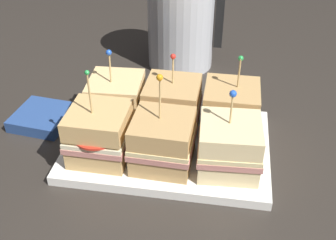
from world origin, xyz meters
name	(u,v)px	position (x,y,z in m)	size (l,w,h in m)	color
ground_plane	(168,149)	(0.00, 0.00, 0.00)	(6.00, 6.00, 0.00)	#2D2823
serving_platter	(168,145)	(0.00, 0.00, 0.01)	(0.38, 0.26, 0.02)	white
sandwich_front_left	(100,134)	(-0.11, -0.06, 0.07)	(0.11, 0.11, 0.18)	tan
sandwich_front_center	(163,141)	(0.00, -0.06, 0.06)	(0.11, 0.11, 0.17)	tan
sandwich_front_right	(229,146)	(0.11, -0.05, 0.06)	(0.11, 0.11, 0.15)	beige
sandwich_back_left	(117,100)	(-0.11, 0.06, 0.06)	(0.11, 0.11, 0.16)	#DBB77A
sandwich_back_center	(173,105)	(0.00, 0.05, 0.07)	(0.11, 0.11, 0.15)	tan
sandwich_back_right	(231,110)	(0.11, 0.06, 0.07)	(0.11, 0.11, 0.16)	tan
kettle_steel	(181,20)	(-0.02, 0.35, 0.12)	(0.18, 0.16, 0.26)	#B7BABF
napkin_stack	(42,117)	(-0.27, 0.05, 0.01)	(0.12, 0.12, 0.02)	navy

